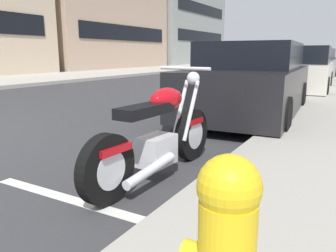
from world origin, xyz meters
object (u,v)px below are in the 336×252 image
(parked_car_far_down_curb, at_px, (300,71))
(fire_hydrant, at_px, (227,244))
(parked_car_second_in_row, at_px, (250,82))
(parked_car_across_street, at_px, (312,66))
(parked_motorcycle, at_px, (158,137))

(parked_car_far_down_curb, relative_size, fire_hydrant, 5.96)
(parked_car_second_in_row, height_order, fire_hydrant, parked_car_second_in_row)
(parked_car_far_down_curb, height_order, parked_car_across_street, parked_car_far_down_curb)
(parked_car_far_down_curb, distance_m, fire_hydrant, 10.66)
(parked_car_second_in_row, distance_m, parked_car_far_down_curb, 5.21)
(parked_car_second_in_row, bearing_deg, fire_hydrant, -168.17)
(parked_motorcycle, xyz_separation_m, fire_hydrant, (-1.67, -1.32, 0.12))
(parked_car_across_street, distance_m, fire_hydrant, 15.97)
(parked_motorcycle, bearing_deg, parked_car_far_down_curb, 3.36)
(parked_motorcycle, relative_size, parked_car_across_street, 0.47)
(parked_motorcycle, height_order, parked_car_far_down_curb, parked_car_far_down_curb)
(parked_car_far_down_curb, bearing_deg, fire_hydrant, -175.25)
(parked_car_across_street, relative_size, fire_hydrant, 5.81)
(parked_car_second_in_row, xyz_separation_m, fire_hydrant, (-5.36, -1.47, -0.16))
(parked_motorcycle, distance_m, parked_car_far_down_curb, 8.90)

